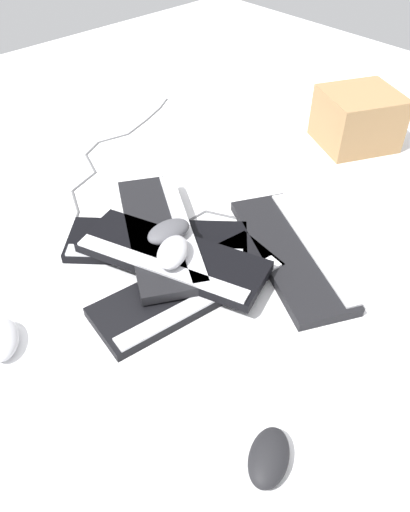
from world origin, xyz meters
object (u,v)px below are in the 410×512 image
keyboard_2 (291,253)px  mouse_1 (269,457)px  mouse_2 (169,231)px  keyboard_4 (172,257)px  keyboard_3 (160,231)px  mouse_3 (2,339)px  mouse_0 (173,252)px  cardboard_box (358,119)px  keyboard_1 (190,289)px  keyboard_0 (157,242)px

keyboard_2 → mouse_1: 0.52m
mouse_2 → keyboard_4: bearing=-120.6°
keyboard_3 → mouse_3: size_ratio=4.16×
mouse_0 → mouse_3: 0.39m
keyboard_4 → mouse_3: bearing=80.6°
mouse_0 → mouse_3: (0.09, 0.38, -0.06)m
mouse_1 → mouse_0: bearing=-139.1°
cardboard_box → keyboard_4: bearing=94.1°
mouse_0 → cardboard_box: (0.08, -0.82, 0.00)m
keyboard_4 → mouse_0: (-0.02, 0.01, 0.04)m
mouse_0 → mouse_1: mouse_0 is taller
keyboard_1 → keyboard_4: (0.08, -0.02, 0.03)m
keyboard_1 → keyboard_0: bearing=-15.6°
mouse_0 → mouse_2: same height
mouse_2 → keyboard_3: bearing=78.6°
mouse_1 → cardboard_box: cardboard_box is taller
mouse_3 → mouse_1: bearing=48.6°
keyboard_4 → mouse_1: size_ratio=4.22×
keyboard_0 → mouse_2: 0.08m
keyboard_1 → mouse_0: 0.09m
keyboard_1 → mouse_3: mouse_3 is taller
keyboard_4 → cardboard_box: bearing=-85.9°
keyboard_0 → keyboard_1: size_ratio=0.92×
keyboard_2 → mouse_0: 0.30m
keyboard_2 → keyboard_4: keyboard_4 is taller
keyboard_0 → mouse_0: (-0.11, 0.04, 0.07)m
keyboard_0 → keyboard_1: (-0.17, 0.05, 0.00)m
keyboard_2 → keyboard_4: bearing=56.7°
keyboard_1 → mouse_1: 0.41m
keyboard_4 → cardboard_box: size_ratio=2.09×
keyboard_1 → keyboard_3: keyboard_3 is taller
cardboard_box → mouse_3: bearing=89.7°
keyboard_0 → keyboard_3: size_ratio=0.92×
keyboard_0 → mouse_1: bearing=159.1°
keyboard_0 → cardboard_box: (-0.03, -0.78, 0.07)m
mouse_0 → keyboard_4: bearing=24.6°
keyboard_3 → mouse_0: (-0.11, 0.05, 0.04)m
mouse_2 → mouse_3: (0.02, 0.42, -0.06)m
keyboard_4 → mouse_2: (0.04, -0.03, 0.04)m
keyboard_4 → mouse_3: size_ratio=4.22×
keyboard_0 → mouse_3: 0.42m
keyboard_0 → keyboard_4: bearing=162.4°
keyboard_1 → cardboard_box: 0.84m
keyboard_2 → keyboard_3: 0.32m
mouse_0 → cardboard_box: 0.83m
mouse_0 → mouse_3: bearing=132.9°
keyboard_3 → keyboard_1: bearing=161.0°
mouse_0 → mouse_1: size_ratio=1.00×
keyboard_0 → keyboard_2: size_ratio=0.91×
keyboard_3 → keyboard_4: bearing=156.1°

